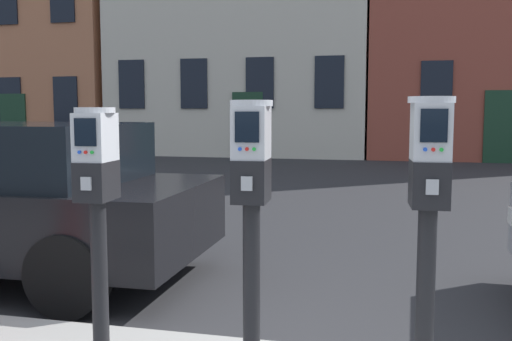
{
  "coord_description": "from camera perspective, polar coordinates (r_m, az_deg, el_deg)",
  "views": [
    {
      "loc": [
        0.89,
        -3.13,
        1.54
      ],
      "look_at": [
        0.19,
        -0.21,
        1.23
      ],
      "focal_mm": 40.57,
      "sensor_mm": 36.0,
      "label": 1
    }
  ],
  "objects": [
    {
      "name": "parking_meter_near_kerb",
      "position": [
        3.25,
        -15.41,
        -1.76
      ],
      "size": [
        0.23,
        0.26,
        1.42
      ],
      "rotation": [
        0.0,
        0.0,
        -1.51
      ],
      "color": "black",
      "rests_on": "sidewalk_slab"
    },
    {
      "name": "parking_meter_twin_adjacent",
      "position": [
        2.93,
        -0.46,
        -1.89
      ],
      "size": [
        0.23,
        0.26,
        1.45
      ],
      "rotation": [
        0.0,
        0.0,
        -1.51
      ],
      "color": "black",
      "rests_on": "sidewalk_slab"
    },
    {
      "name": "parking_meter_end_of_row",
      "position": [
        2.85,
        16.65,
        -2.18
      ],
      "size": [
        0.23,
        0.26,
        1.46
      ],
      "rotation": [
        0.0,
        0.0,
        -1.51
      ],
      "color": "black",
      "rests_on": "sidewalk_slab"
    },
    {
      "name": "townhouse_grey_stucco",
      "position": [
        25.14,
        -18.9,
        13.86
      ],
      "size": [
        6.57,
        6.58,
        10.21
      ],
      "color": "#B7704C",
      "rests_on": "ground_plane"
    }
  ]
}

